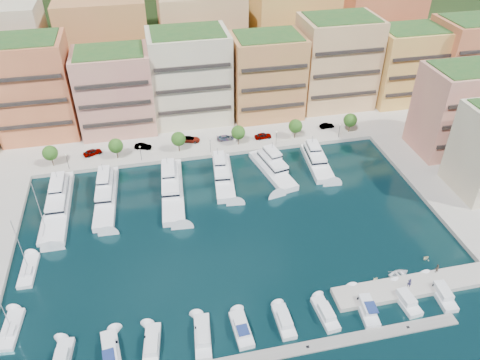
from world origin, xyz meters
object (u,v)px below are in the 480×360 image
(sailboat_1, at_px, (29,271))
(car_5, at_px, (327,126))
(tender_1, at_px, (376,279))
(person_1, at_px, (437,268))
(tree_1, at_px, (116,146))
(yacht_5, at_px, (316,160))
(cruiser_7, at_px, (366,307))
(sailboat_2, at_px, (46,232))
(yacht_0, at_px, (58,202))
(car_2, at_px, (190,139))
(tender_2, at_px, (399,274))
(car_0, at_px, (92,152))
(cruiser_6, at_px, (325,314))
(cruiser_5, at_px, (284,322))
(sailboat_0, at_px, (11,330))
(tree_5, at_px, (350,120))
(lamppost_0, at_px, (67,159))
(cruiser_3, at_px, (203,337))
(lamppost_4, at_px, (340,129))
(cruiser_4, at_px, (242,330))
(tender_3, at_px, (426,258))
(lamppost_2, at_px, (210,143))
(tree_4, at_px, (295,126))
(tree_2, at_px, (178,139))
(yacht_4, at_px, (272,168))
(cruiser_9, at_px, (441,293))
(car_3, at_px, (225,138))
(cruiser_8, at_px, (405,300))
(person_0, at_px, (409,283))
(lamppost_1, at_px, (140,151))
(cruiser_2, at_px, (152,346))
(cruiser_1, at_px, (112,354))
(yacht_1, at_px, (106,194))
(car_4, at_px, (263,136))
(lamppost_3, at_px, (276,136))
(tree_3, at_px, (238,132))
(yacht_2, at_px, (172,186))

(sailboat_1, height_order, car_5, sailboat_1)
(tender_1, bearing_deg, person_1, -120.29)
(tree_1, height_order, yacht_5, tree_1)
(cruiser_7, bearing_deg, sailboat_2, 150.23)
(yacht_0, xyz_separation_m, car_2, (32.82, 20.42, 0.52))
(tender_2, bearing_deg, tender_1, 80.74)
(car_0, bearing_deg, cruiser_6, -167.12)
(cruiser_5, height_order, sailboat_0, sailboat_0)
(sailboat_0, bearing_deg, tree_5, 31.15)
(lamppost_0, height_order, car_0, lamppost_0)
(lamppost_0, distance_m, cruiser_5, 68.48)
(cruiser_3, relative_size, tender_1, 6.77)
(lamppost_4, relative_size, cruiser_4, 0.55)
(yacht_5, xyz_separation_m, tender_3, (9.68, -37.20, -0.79))
(tree_1, xyz_separation_m, cruiser_7, (42.65, -58.12, -4.17))
(lamppost_2, bearing_deg, tree_4, 5.47)
(tree_4, height_order, cruiser_3, tree_4)
(sailboat_1, height_order, person_1, sailboat_1)
(tree_2, relative_size, lamppost_2, 1.35)
(tree_1, relative_size, lamppost_2, 1.35)
(sailboat_0, bearing_deg, yacht_4, 33.20)
(car_0, bearing_deg, tree_5, -113.82)
(cruiser_9, distance_m, car_3, 67.54)
(cruiser_8, relative_size, sailboat_0, 0.60)
(tree_4, xyz_separation_m, car_5, (10.75, 3.52, -3.06))
(tree_5, relative_size, cruiser_7, 0.63)
(sailboat_0, relative_size, person_0, 6.69)
(cruiser_9, xyz_separation_m, tender_3, (2.18, 8.80, -0.13))
(tender_1, height_order, person_1, person_1)
(lamppost_2, height_order, sailboat_2, sailboat_2)
(lamppost_1, xyz_separation_m, cruiser_2, (-0.98, -55.79, -3.28))
(car_0, relative_size, person_0, 2.39)
(cruiser_3, distance_m, cruiser_9, 44.06)
(cruiser_4, bearing_deg, cruiser_3, 179.98)
(person_0, distance_m, person_1, 7.27)
(cruiser_7, relative_size, car_2, 1.72)
(lamppost_1, height_order, yacht_5, yacht_5)
(cruiser_1, height_order, cruiser_3, cruiser_1)
(cruiser_6, bearing_deg, cruiser_5, 179.97)
(yacht_1, bearing_deg, cruiser_4, -62.05)
(cruiser_2, height_order, car_4, car_4)
(lamppost_0, distance_m, person_0, 83.52)
(tender_3, bearing_deg, yacht_5, -6.85)
(lamppost_3, relative_size, sailboat_2, 0.32)
(tree_3, distance_m, lamppost_4, 28.11)
(yacht_2, xyz_separation_m, sailboat_2, (-27.68, -9.37, -0.89))
(yacht_2, relative_size, sailboat_2, 1.87)
(lamppost_4, distance_m, yacht_5, 14.24)
(car_2, height_order, car_3, car_2)
(cruiser_2, bearing_deg, tree_3, 65.09)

